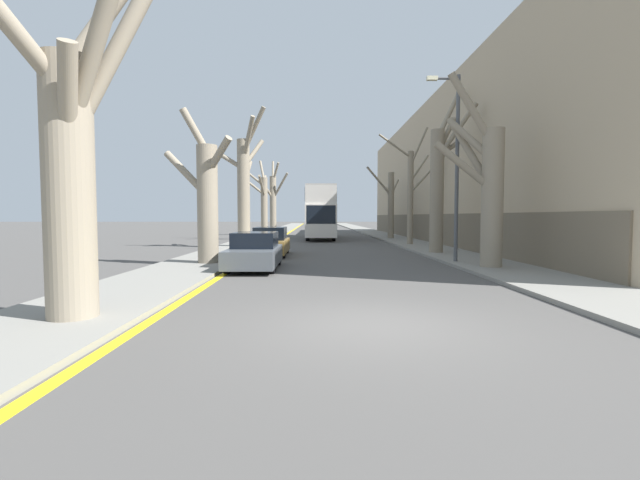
{
  "coord_description": "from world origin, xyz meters",
  "views": [
    {
      "loc": [
        -1.06,
        -7.81,
        2.02
      ],
      "look_at": [
        -0.68,
        24.83,
        0.2
      ],
      "focal_mm": 24.0,
      "sensor_mm": 36.0,
      "label": 1
    }
  ],
  "objects_px": {
    "double_decker_bus": "(320,210)",
    "street_tree_left_1": "(206,199)",
    "street_tree_left_0": "(69,155)",
    "lamp_post": "(455,159)",
    "street_tree_right_3": "(390,203)",
    "street_tree_left_3": "(263,202)",
    "street_tree_right_2": "(411,191)",
    "parked_car_0": "(255,252)",
    "parked_car_1": "(270,242)",
    "street_tree_right_0": "(487,187)",
    "street_tree_left_2": "(244,185)",
    "street_tree_left_4": "(273,202)",
    "street_tree_right_1": "(439,182)"
  },
  "relations": [
    {
      "from": "street_tree_right_2",
      "to": "parked_car_1",
      "type": "xyz_separation_m",
      "value": [
        -8.84,
        -7.03,
        -3.01
      ]
    },
    {
      "from": "street_tree_left_3",
      "to": "parked_car_1",
      "type": "bearing_deg",
      "value": -81.56
    },
    {
      "from": "street_tree_right_1",
      "to": "parked_car_1",
      "type": "xyz_separation_m",
      "value": [
        -8.84,
        -0.56,
        -3.15
      ]
    },
    {
      "from": "parked_car_0",
      "to": "parked_car_1",
      "type": "height_order",
      "value": "parked_car_1"
    },
    {
      "from": "street_tree_right_0",
      "to": "parked_car_0",
      "type": "bearing_deg",
      "value": 178.23
    },
    {
      "from": "street_tree_left_0",
      "to": "lamp_post",
      "type": "distance_m",
      "value": 14.42
    },
    {
      "from": "street_tree_left_0",
      "to": "street_tree_right_3",
      "type": "relative_size",
      "value": 1.1
    },
    {
      "from": "street_tree_right_1",
      "to": "street_tree_right_3",
      "type": "distance_m",
      "value": 14.48
    },
    {
      "from": "street_tree_left_4",
      "to": "street_tree_right_3",
      "type": "distance_m",
      "value": 13.81
    },
    {
      "from": "street_tree_left_0",
      "to": "double_decker_bus",
      "type": "xyz_separation_m",
      "value": [
        4.95,
        30.63,
        -0.58
      ]
    },
    {
      "from": "street_tree_left_4",
      "to": "street_tree_right_2",
      "type": "height_order",
      "value": "street_tree_left_4"
    },
    {
      "from": "street_tree_left_2",
      "to": "street_tree_left_4",
      "type": "height_order",
      "value": "street_tree_left_2"
    },
    {
      "from": "street_tree_left_1",
      "to": "street_tree_right_2",
      "type": "bearing_deg",
      "value": 46.27
    },
    {
      "from": "street_tree_right_0",
      "to": "street_tree_left_4",
      "type": "bearing_deg",
      "value": 110.37
    },
    {
      "from": "parked_car_1",
      "to": "lamp_post",
      "type": "xyz_separation_m",
      "value": [
        8.14,
        -4.04,
        3.7
      ]
    },
    {
      "from": "street_tree_left_0",
      "to": "street_tree_right_1",
      "type": "xyz_separation_m",
      "value": [
        11.03,
        14.58,
        0.7
      ]
    },
    {
      "from": "street_tree_left_2",
      "to": "street_tree_right_3",
      "type": "xyz_separation_m",
      "value": [
        11.01,
        9.78,
        -0.84
      ]
    },
    {
      "from": "street_tree_right_2",
      "to": "parked_car_0",
      "type": "distance_m",
      "value": 15.75
    },
    {
      "from": "street_tree_left_0",
      "to": "lamp_post",
      "type": "bearing_deg",
      "value": 44.0
    },
    {
      "from": "double_decker_bus",
      "to": "street_tree_left_1",
      "type": "bearing_deg",
      "value": -103.08
    },
    {
      "from": "parked_car_0",
      "to": "parked_car_1",
      "type": "distance_m",
      "value": 5.64
    },
    {
      "from": "street_tree_right_0",
      "to": "lamp_post",
      "type": "distance_m",
      "value": 2.36
    },
    {
      "from": "parked_car_0",
      "to": "parked_car_1",
      "type": "xyz_separation_m",
      "value": [
        -0.0,
        5.64,
        0.02
      ]
    },
    {
      "from": "street_tree_left_2",
      "to": "street_tree_left_4",
      "type": "xyz_separation_m",
      "value": [
        0.07,
        18.21,
        -0.4
      ]
    },
    {
      "from": "street_tree_right_0",
      "to": "street_tree_right_1",
      "type": "bearing_deg",
      "value": 89.48
    },
    {
      "from": "street_tree_right_0",
      "to": "street_tree_right_3",
      "type": "bearing_deg",
      "value": 89.9
    },
    {
      "from": "double_decker_bus",
      "to": "parked_car_1",
      "type": "height_order",
      "value": "double_decker_bus"
    },
    {
      "from": "street_tree_left_1",
      "to": "street_tree_right_0",
      "type": "height_order",
      "value": "street_tree_right_0"
    },
    {
      "from": "lamp_post",
      "to": "street_tree_right_0",
      "type": "bearing_deg",
      "value": -71.15
    },
    {
      "from": "street_tree_left_1",
      "to": "street_tree_left_0",
      "type": "bearing_deg",
      "value": -90.36
    },
    {
      "from": "parked_car_0",
      "to": "street_tree_right_2",
      "type": "bearing_deg",
      "value": 55.09
    },
    {
      "from": "street_tree_left_0",
      "to": "street_tree_left_2",
      "type": "bearing_deg",
      "value": 90.01
    },
    {
      "from": "street_tree_right_2",
      "to": "parked_car_0",
      "type": "bearing_deg",
      "value": -124.91
    },
    {
      "from": "street_tree_left_4",
      "to": "street_tree_right_1",
      "type": "height_order",
      "value": "street_tree_right_1"
    },
    {
      "from": "street_tree_right_2",
      "to": "lamp_post",
      "type": "height_order",
      "value": "street_tree_right_2"
    },
    {
      "from": "parked_car_1",
      "to": "street_tree_left_3",
      "type": "bearing_deg",
      "value": 98.44
    },
    {
      "from": "street_tree_left_2",
      "to": "double_decker_bus",
      "type": "distance_m",
      "value": 12.48
    },
    {
      "from": "street_tree_left_0",
      "to": "street_tree_right_1",
      "type": "height_order",
      "value": "street_tree_right_1"
    },
    {
      "from": "street_tree_right_2",
      "to": "parked_car_1",
      "type": "relative_size",
      "value": 1.77
    },
    {
      "from": "street_tree_left_3",
      "to": "parked_car_1",
      "type": "xyz_separation_m",
      "value": [
        2.16,
        -14.55,
        -2.53
      ]
    },
    {
      "from": "street_tree_left_4",
      "to": "parked_car_0",
      "type": "height_order",
      "value": "street_tree_left_4"
    },
    {
      "from": "street_tree_left_1",
      "to": "street_tree_right_3",
      "type": "distance_m",
      "value": 22.34
    },
    {
      "from": "street_tree_left_2",
      "to": "street_tree_left_3",
      "type": "height_order",
      "value": "street_tree_left_2"
    },
    {
      "from": "street_tree_left_1",
      "to": "street_tree_right_3",
      "type": "height_order",
      "value": "street_tree_left_1"
    },
    {
      "from": "street_tree_right_2",
      "to": "double_decker_bus",
      "type": "distance_m",
      "value": 11.41
    },
    {
      "from": "street_tree_left_3",
      "to": "street_tree_right_2",
      "type": "relative_size",
      "value": 0.87
    },
    {
      "from": "street_tree_right_0",
      "to": "parked_car_0",
      "type": "xyz_separation_m",
      "value": [
        -8.78,
        0.27,
        -2.43
      ]
    },
    {
      "from": "lamp_post",
      "to": "street_tree_left_2",
      "type": "bearing_deg",
      "value": 138.06
    },
    {
      "from": "street_tree_left_3",
      "to": "parked_car_0",
      "type": "xyz_separation_m",
      "value": [
        2.16,
        -20.19,
        -2.55
      ]
    },
    {
      "from": "double_decker_bus",
      "to": "street_tree_left_2",
      "type": "bearing_deg",
      "value": -113.54
    }
  ]
}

